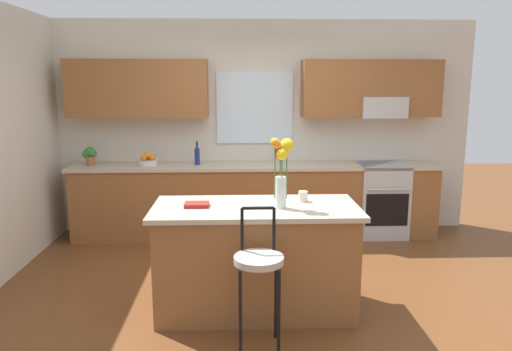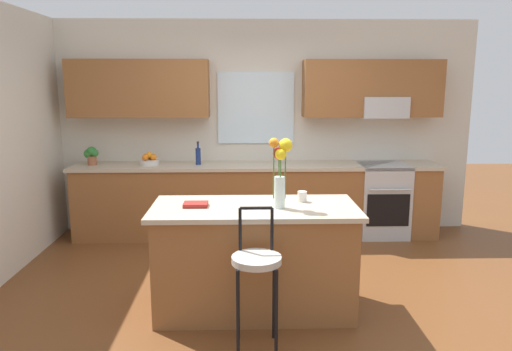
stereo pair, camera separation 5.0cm
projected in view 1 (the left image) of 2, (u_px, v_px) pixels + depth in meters
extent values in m
plane|color=brown|center=(262.00, 291.00, 4.55)|extent=(14.00, 14.00, 0.00)
cube|color=beige|center=(255.00, 127.00, 6.31)|extent=(5.60, 0.12, 2.70)
cube|color=brown|center=(138.00, 89.00, 5.93)|extent=(1.71, 0.34, 0.70)
cube|color=brown|center=(370.00, 88.00, 6.04)|extent=(1.71, 0.34, 0.70)
cube|color=silver|center=(255.00, 108.00, 6.19)|extent=(0.97, 0.03, 0.90)
cube|color=#B7BABC|center=(382.00, 107.00, 6.06)|extent=(0.56, 0.36, 0.26)
cube|color=brown|center=(256.00, 201.00, 6.13)|extent=(4.50, 0.60, 0.88)
cube|color=#BCAD93|center=(256.00, 166.00, 6.04)|extent=(4.56, 0.64, 0.04)
cube|color=#B7BABC|center=(274.00, 170.00, 6.06)|extent=(0.54, 0.38, 0.11)
cylinder|color=#B7BABC|center=(274.00, 154.00, 6.18)|extent=(0.02, 0.02, 0.22)
cylinder|color=#B7BABC|center=(274.00, 146.00, 6.10)|extent=(0.02, 0.12, 0.02)
cube|color=#B7BABC|center=(380.00, 199.00, 6.16)|extent=(0.60, 0.60, 0.92)
cube|color=black|center=(387.00, 210.00, 5.89)|extent=(0.52, 0.02, 0.40)
cylinder|color=#B7BABC|center=(389.00, 190.00, 5.80)|extent=(0.50, 0.02, 0.02)
cube|color=brown|center=(256.00, 261.00, 4.10)|extent=(1.63, 0.72, 0.88)
cube|color=#BCAD93|center=(256.00, 208.00, 4.01)|extent=(1.71, 0.80, 0.04)
cylinder|color=black|center=(240.00, 315.00, 3.38)|extent=(0.02, 0.02, 0.66)
cylinder|color=black|center=(279.00, 314.00, 3.39)|extent=(0.02, 0.02, 0.66)
cylinder|color=black|center=(240.00, 298.00, 3.65)|extent=(0.02, 0.02, 0.66)
cylinder|color=black|center=(276.00, 297.00, 3.66)|extent=(0.02, 0.02, 0.66)
cylinder|color=#B2ADA3|center=(259.00, 260.00, 3.45)|extent=(0.36, 0.36, 0.05)
cylinder|color=black|center=(242.00, 229.00, 3.54)|extent=(0.02, 0.02, 0.32)
cylinder|color=black|center=(274.00, 229.00, 3.55)|extent=(0.02, 0.02, 0.32)
cylinder|color=black|center=(258.00, 208.00, 3.52)|extent=(0.23, 0.02, 0.02)
cylinder|color=silver|center=(281.00, 192.00, 3.93)|extent=(0.09, 0.09, 0.26)
cylinder|color=#3D722D|center=(287.00, 172.00, 3.90)|extent=(0.01, 0.01, 0.44)
sphere|color=yellow|center=(287.00, 145.00, 3.86)|extent=(0.11, 0.11, 0.11)
cylinder|color=#3D722D|center=(280.00, 175.00, 3.94)|extent=(0.01, 0.01, 0.37)
sphere|color=red|center=(280.00, 153.00, 3.91)|extent=(0.10, 0.10, 0.10)
cylinder|color=#3D722D|center=(275.00, 171.00, 3.90)|extent=(0.01, 0.01, 0.46)
sphere|color=orange|center=(275.00, 143.00, 3.86)|extent=(0.08, 0.08, 0.08)
cylinder|color=#3D722D|center=(282.00, 177.00, 3.88)|extent=(0.01, 0.01, 0.37)
sphere|color=yellow|center=(282.00, 154.00, 3.85)|extent=(0.09, 0.09, 0.09)
cylinder|color=silver|center=(303.00, 196.00, 4.16)|extent=(0.08, 0.08, 0.09)
cube|color=maroon|center=(197.00, 205.00, 3.99)|extent=(0.20, 0.15, 0.03)
cylinder|color=silver|center=(148.00, 162.00, 5.98)|extent=(0.24, 0.24, 0.06)
sphere|color=orange|center=(152.00, 157.00, 5.97)|extent=(0.08, 0.08, 0.08)
sphere|color=orange|center=(150.00, 157.00, 6.02)|extent=(0.08, 0.08, 0.08)
sphere|color=orange|center=(145.00, 157.00, 6.00)|extent=(0.08, 0.08, 0.08)
sphere|color=orange|center=(144.00, 158.00, 5.94)|extent=(0.08, 0.08, 0.08)
sphere|color=orange|center=(148.00, 155.00, 5.96)|extent=(0.07, 0.07, 0.07)
cylinder|color=navy|center=(197.00, 156.00, 5.99)|extent=(0.06, 0.06, 0.21)
cylinder|color=navy|center=(197.00, 145.00, 5.97)|extent=(0.03, 0.03, 0.07)
cylinder|color=black|center=(197.00, 142.00, 5.96)|extent=(0.03, 0.03, 0.02)
cylinder|color=#9E5B3D|center=(91.00, 161.00, 5.95)|extent=(0.11, 0.11, 0.11)
sphere|color=#2D7A33|center=(90.00, 152.00, 5.93)|extent=(0.12, 0.12, 0.12)
sphere|color=#2D7A33|center=(87.00, 154.00, 5.94)|extent=(0.12, 0.12, 0.12)
sphere|color=#2D7A33|center=(93.00, 153.00, 5.93)|extent=(0.09, 0.09, 0.09)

